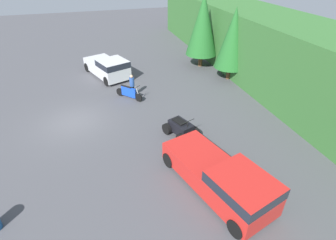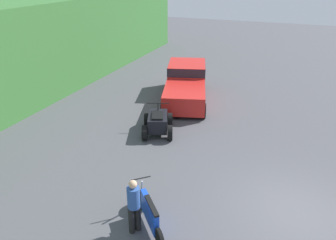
{
  "view_description": "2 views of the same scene",
  "coord_description": "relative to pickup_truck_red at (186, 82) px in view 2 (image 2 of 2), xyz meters",
  "views": [
    {
      "loc": [
        15.54,
        1.67,
        9.26
      ],
      "look_at": [
        3.01,
        5.47,
        0.95
      ],
      "focal_mm": 28.0,
      "sensor_mm": 36.0,
      "label": 1
    },
    {
      "loc": [
        -8.9,
        0.77,
        6.93
      ],
      "look_at": [
        3.01,
        5.47,
        0.95
      ],
      "focal_mm": 35.0,
      "sensor_mm": 36.0,
      "label": 2
    }
  ],
  "objects": [
    {
      "name": "ground_plane",
      "position": [
        -8.28,
        -6.43,
        -0.94
      ],
      "size": [
        80.0,
        80.0,
        0.0
      ],
      "primitive_type": "plane",
      "color": "#4C4C51"
    },
    {
      "name": "rider_person",
      "position": [
        -10.78,
        -2.11,
        0.01
      ],
      "size": [
        0.5,
        0.5,
        1.74
      ],
      "rotation": [
        0.0,
        0.0,
        0.93
      ],
      "color": "black",
      "rests_on": "ground_plane"
    },
    {
      "name": "dirt_bike",
      "position": [
        -10.48,
        -2.45,
        -0.45
      ],
      "size": [
        1.85,
        1.67,
        1.18
      ],
      "rotation": [
        0.0,
        0.0,
        0.73
      ],
      "color": "black",
      "rests_on": "ground_plane"
    },
    {
      "name": "pickup_truck_red",
      "position": [
        0.0,
        0.0,
        0.0
      ],
      "size": [
        6.1,
        3.7,
        1.76
      ],
      "rotation": [
        0.0,
        0.0,
        0.28
      ],
      "color": "red",
      "rests_on": "ground_plane"
    },
    {
      "name": "quad_atv",
      "position": [
        -4.84,
        -0.29,
        -0.43
      ],
      "size": [
        2.35,
        1.97,
        1.27
      ],
      "rotation": [
        0.0,
        0.0,
        0.37
      ],
      "color": "black",
      "rests_on": "ground_plane"
    }
  ]
}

